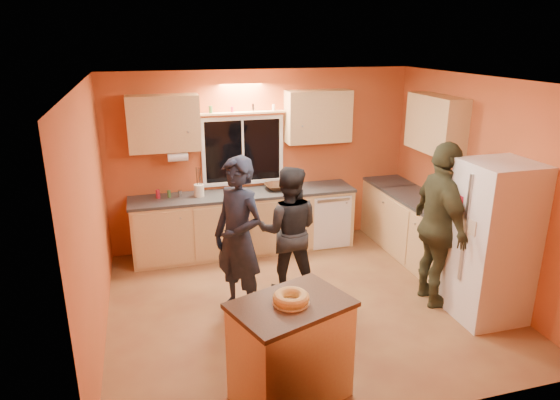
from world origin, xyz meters
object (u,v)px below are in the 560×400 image
object	(u,v)px
island	(291,350)
person_center	(288,230)
refrigerator	(492,242)
person_right	(440,226)
person_left	(238,238)

from	to	relation	value
island	person_center	world-z (taller)	person_center
island	person_center	bearing A→B (deg)	54.13
island	refrigerator	bearing A→B (deg)	-4.13
refrigerator	person_right	xyz separation A→B (m)	(-0.39, 0.42, 0.08)
person_center	person_right	world-z (taller)	person_right
person_center	person_left	bearing A→B (deg)	45.04
person_left	person_center	xyz separation A→B (m)	(0.68, 0.35, -0.12)
refrigerator	island	world-z (taller)	refrigerator
refrigerator	person_right	size ratio (longest dim) A/B	0.92
person_left	person_right	xyz separation A→B (m)	(2.27, -0.40, 0.06)
person_right	island	bearing A→B (deg)	125.55
person_left	person_right	distance (m)	2.30
island	person_left	world-z (taller)	person_left
island	person_center	distance (m)	1.98
person_left	person_center	bearing A→B (deg)	82.98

